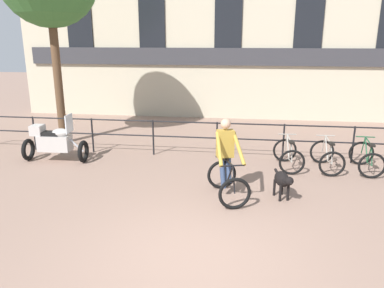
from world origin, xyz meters
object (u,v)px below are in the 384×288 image
dog (283,180)px  parked_bicycle_mid_right (367,158)px  parked_motorcycle (54,142)px  cyclist_with_bike (227,163)px  parked_bicycle_near_lamp (288,155)px  parked_bicycle_mid_left (327,157)px

dog → parked_bicycle_mid_right: bearing=22.4°
dog → parked_motorcycle: (-6.09, 1.76, 0.13)m
parked_motorcycle → cyclist_with_bike: bearing=-111.4°
parked_motorcycle → parked_bicycle_mid_right: parked_motorcycle is taller
cyclist_with_bike → parked_bicycle_near_lamp: cyclist_with_bike is taller
parked_bicycle_near_lamp → parked_bicycle_mid_left: same height
dog → parked_bicycle_mid_left: size_ratio=0.73×
parked_motorcycle → parked_bicycle_mid_left: (7.42, 0.30, -0.20)m
cyclist_with_bike → parked_bicycle_mid_left: size_ratio=1.49×
dog → parked_bicycle_near_lamp: bearing=61.4°
parked_motorcycle → dog: bearing=-107.8°
parked_bicycle_near_lamp → parked_motorcycle: bearing=-1.3°
cyclist_with_bike → parked_bicycle_mid_right: bearing=13.1°
parked_motorcycle → parked_bicycle_mid_left: parked_motorcycle is taller
parked_bicycle_near_lamp → parked_bicycle_mid_right: size_ratio=1.01×
dog → parked_bicycle_near_lamp: (0.34, 2.06, -0.07)m
cyclist_with_bike → parked_bicycle_mid_left: 3.29m
parked_bicycle_near_lamp → parked_bicycle_mid_right: 1.98m
parked_bicycle_mid_right → parked_bicycle_near_lamp: bearing=2.4°
dog → parked_bicycle_mid_left: (1.33, 2.06, -0.07)m
dog → parked_motorcycle: 6.34m
parked_bicycle_mid_right → dog: bearing=44.0°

